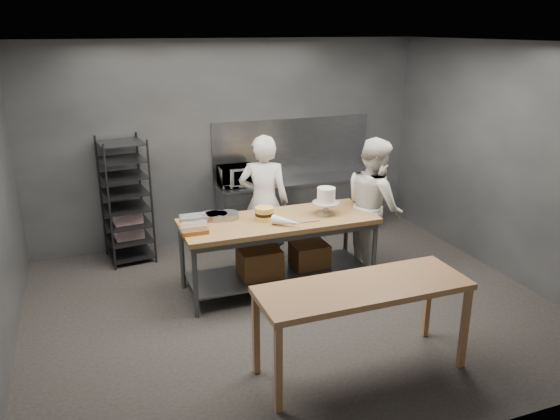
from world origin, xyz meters
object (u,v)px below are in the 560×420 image
(work_table, at_px, (280,245))
(microwave, at_px, (237,176))
(speed_rack, at_px, (126,201))
(layer_cake, at_px, (264,214))
(frosted_cake_stand, at_px, (326,198))
(chef_right, at_px, (374,206))
(near_counter, at_px, (363,294))
(chef_behind, at_px, (264,202))

(work_table, distance_m, microwave, 1.73)
(speed_rack, distance_m, layer_cake, 2.16)
(work_table, distance_m, speed_rack, 2.32)
(frosted_cake_stand, bearing_deg, work_table, 176.04)
(microwave, height_order, layer_cake, microwave)
(microwave, relative_size, layer_cake, 2.38)
(layer_cake, bearing_deg, work_table, -7.03)
(work_table, bearing_deg, frosted_cake_stand, -3.96)
(speed_rack, xyz_separation_m, chef_right, (3.02, -1.54, 0.06))
(frosted_cake_stand, bearing_deg, chef_right, 6.08)
(near_counter, bearing_deg, work_table, 93.14)
(work_table, xyz_separation_m, chef_right, (1.34, 0.04, 0.34))
(chef_behind, height_order, microwave, chef_behind)
(speed_rack, xyz_separation_m, chef_behind, (1.71, -0.90, 0.06))
(speed_rack, distance_m, microwave, 1.64)
(speed_rack, xyz_separation_m, frosted_cake_stand, (2.28, -1.62, 0.28))
(near_counter, bearing_deg, frosted_cake_stand, 75.29)
(work_table, bearing_deg, layer_cake, 172.97)
(chef_behind, height_order, chef_right, chef_behind)
(work_table, height_order, chef_behind, chef_behind)
(speed_rack, relative_size, chef_right, 0.96)
(chef_behind, xyz_separation_m, layer_cake, (-0.22, -0.66, 0.08))
(near_counter, distance_m, speed_rack, 3.94)
(speed_rack, bearing_deg, work_table, -43.25)
(chef_right, height_order, layer_cake, chef_right)
(near_counter, relative_size, chef_right, 1.10)
(chef_behind, bearing_deg, work_table, 111.89)
(work_table, relative_size, near_counter, 1.20)
(microwave, bearing_deg, layer_cake, -94.74)
(work_table, distance_m, layer_cake, 0.47)
(chef_behind, height_order, frosted_cake_stand, chef_behind)
(chef_behind, bearing_deg, layer_cake, 96.05)
(frosted_cake_stand, xyz_separation_m, layer_cake, (-0.79, 0.07, -0.13))
(work_table, bearing_deg, chef_behind, 87.53)
(chef_right, distance_m, frosted_cake_stand, 0.77)
(chef_behind, height_order, layer_cake, chef_behind)
(chef_right, bearing_deg, microwave, 46.67)
(chef_behind, distance_m, microwave, 0.99)
(work_table, height_order, chef_right, chef_right)
(microwave, bearing_deg, frosted_cake_stand, -68.94)
(chef_behind, distance_m, frosted_cake_stand, 0.95)
(near_counter, height_order, chef_right, chef_right)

